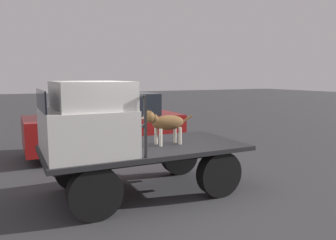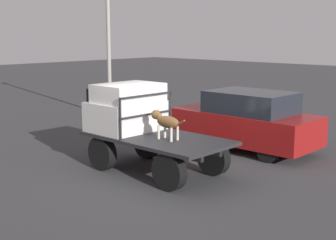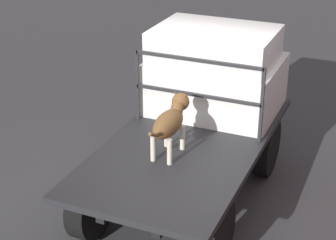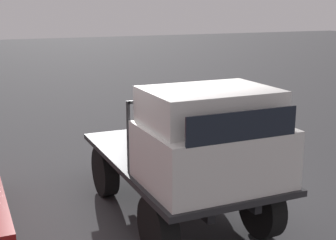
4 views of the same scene
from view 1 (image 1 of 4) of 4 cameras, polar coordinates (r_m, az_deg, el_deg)
The scene contains 6 objects.
ground_plane at distance 6.32m, azimuth -3.96°, elevation -12.42°, with size 80.00×80.00×0.00m, color #38383A.
flatbed_truck at distance 6.13m, azimuth -4.01°, elevation -6.96°, with size 3.64×1.85×0.89m.
truck_cab at distance 5.67m, azimuth -14.01°, elevation 0.22°, with size 1.37×1.73×1.19m.
truck_headboard at distance 5.86m, azimuth -7.11°, elevation 1.37°, with size 0.04×1.73×0.98m.
dog at distance 6.08m, azimuth -0.70°, elevation -0.42°, with size 1.06×0.28×0.68m.
parked_sedan at distance 9.34m, azimuth -10.64°, elevation -0.65°, with size 4.22×1.86×1.69m.
Camera 1 is at (2.23, 5.51, 2.16)m, focal length 35.00 mm.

